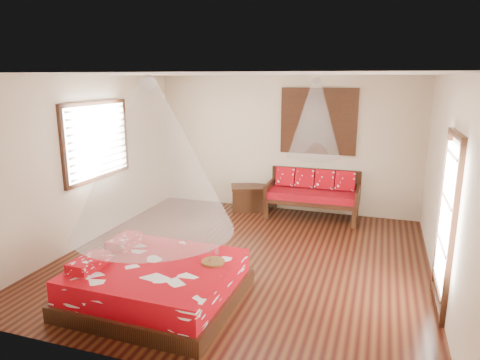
# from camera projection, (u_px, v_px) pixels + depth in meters

# --- Properties ---
(room) EXTENTS (5.54, 5.54, 2.84)m
(room) POSITION_uv_depth(u_px,v_px,m) (244.00, 171.00, 6.37)
(room) COLOR black
(room) RESTS_ON ground
(bed) EXTENTS (2.00, 1.82, 0.63)m
(bed) POSITION_uv_depth(u_px,v_px,m) (156.00, 282.00, 5.36)
(bed) COLOR black
(bed) RESTS_ON floor
(daybed) EXTENTS (1.82, 0.81, 0.95)m
(daybed) POSITION_uv_depth(u_px,v_px,m) (313.00, 192.00, 8.57)
(daybed) COLOR black
(daybed) RESTS_ON floor
(storage_chest) EXTENTS (0.90, 0.78, 0.52)m
(storage_chest) POSITION_uv_depth(u_px,v_px,m) (249.00, 198.00, 9.11)
(storage_chest) COLOR black
(storage_chest) RESTS_ON floor
(shutter_panel) EXTENTS (1.52, 0.06, 1.32)m
(shutter_panel) POSITION_uv_depth(u_px,v_px,m) (318.00, 121.00, 8.55)
(shutter_panel) COLOR black
(shutter_panel) RESTS_ON wall_back
(window_left) EXTENTS (0.10, 1.74, 1.34)m
(window_left) POSITION_uv_depth(u_px,v_px,m) (97.00, 141.00, 7.32)
(window_left) COLOR black
(window_left) RESTS_ON wall_left
(glazed_door) EXTENTS (0.08, 1.02, 2.16)m
(glazed_door) POSITION_uv_depth(u_px,v_px,m) (446.00, 224.00, 5.06)
(glazed_door) COLOR black
(glazed_door) RESTS_ON floor
(wine_tray) EXTENTS (0.29, 0.29, 0.23)m
(wine_tray) POSITION_uv_depth(u_px,v_px,m) (213.00, 258.00, 5.32)
(wine_tray) COLOR brown
(wine_tray) RESTS_ON bed
(mosquito_net_main) EXTENTS (1.93, 1.93, 1.80)m
(mosquito_net_main) POSITION_uv_depth(u_px,v_px,m) (151.00, 157.00, 4.99)
(mosquito_net_main) COLOR white
(mosquito_net_main) RESTS_ON ceiling
(mosquito_net_daybed) EXTENTS (1.02, 1.02, 1.50)m
(mosquito_net_daybed) POSITION_uv_depth(u_px,v_px,m) (315.00, 118.00, 8.10)
(mosquito_net_daybed) COLOR white
(mosquito_net_daybed) RESTS_ON ceiling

